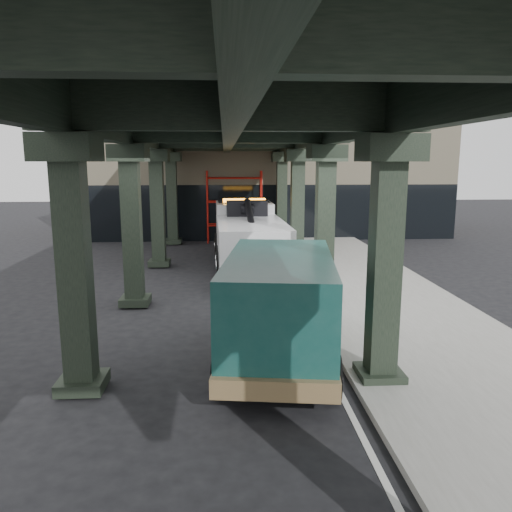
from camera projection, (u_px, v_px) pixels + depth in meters
name	position (u px, v px, depth m)	size (l,w,h in m)	color
ground	(245.00, 324.00, 14.06)	(90.00, 90.00, 0.00)	black
sidewalk	(380.00, 299.00, 16.29)	(5.00, 40.00, 0.15)	gray
lane_stripe	(295.00, 303.00, 16.13)	(0.12, 38.00, 0.01)	silver
viaduct	(228.00, 129.00, 14.98)	(7.40, 32.00, 6.40)	black
building	(263.00, 169.00, 33.05)	(22.00, 10.00, 8.00)	#C6B793
scaffolding	(234.00, 205.00, 28.03)	(3.08, 0.88, 4.00)	red
tow_truck	(248.00, 235.00, 21.12)	(2.97, 9.21, 2.99)	black
towed_van	(280.00, 303.00, 11.30)	(3.15, 6.38, 2.48)	#12413C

